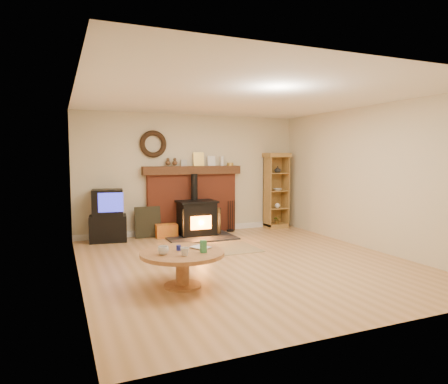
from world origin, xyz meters
name	(u,v)px	position (x,y,z in m)	size (l,w,h in m)	color
ground	(245,262)	(0.00, 0.00, 0.00)	(5.50, 5.50, 0.00)	#AF7E49
room_shell	(242,154)	(-0.02, 0.09, 1.72)	(5.02, 5.52, 2.61)	beige
chimney_breast	(193,197)	(0.00, 2.67, 0.80)	(2.20, 0.22, 1.78)	brown
wood_stove	(197,219)	(-0.03, 2.27, 0.37)	(1.40, 1.00, 1.32)	black
area_rug	(217,249)	(-0.09, 0.96, 0.01)	(1.44, 0.99, 0.01)	brown
tv_unit	(108,217)	(-1.83, 2.47, 0.50)	(0.77, 0.58, 1.04)	black
curio_cabinet	(276,190)	(2.04, 2.55, 0.89)	(0.57, 0.41, 1.77)	brown
firelog_box	(166,231)	(-0.66, 2.40, 0.14)	(0.44, 0.28, 0.28)	yellow
leaning_painting	(148,222)	(-1.02, 2.55, 0.32)	(0.54, 0.03, 0.65)	black
fire_tools	(231,225)	(0.85, 2.50, 0.16)	(0.19, 0.16, 0.70)	black
coffee_table	(182,258)	(-1.28, -0.81, 0.38)	(1.10, 1.10, 0.62)	brown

